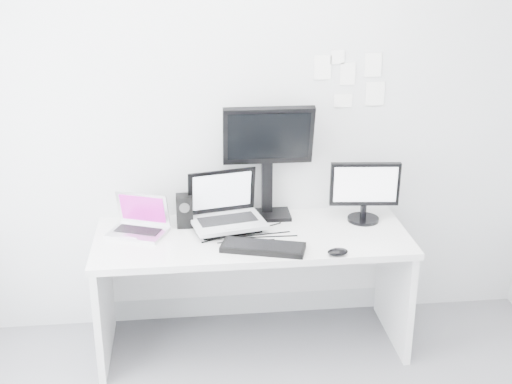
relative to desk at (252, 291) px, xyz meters
The scene contains 15 objects.
back_wall 1.05m from the desk, 90.00° to the left, with size 3.60×3.60×0.00m, color silver.
desk is the anchor object (origin of this frame).
macbook 0.82m from the desk, behind, with size 0.32×0.24×0.24m, color silver.
speaker 0.62m from the desk, 155.98° to the left, with size 0.10×0.10×0.19m, color black.
dell_laptop 0.56m from the desk, 146.10° to the left, with size 0.41×0.32×0.34m, color silver.
rear_monitor 0.78m from the desk, 65.09° to the left, with size 0.53×0.19×0.72m, color black.
samsung_monitor 0.89m from the desk, 11.13° to the left, with size 0.41×0.19×0.38m, color black.
keyboard 0.43m from the desk, 79.38° to the right, with size 0.46×0.16×0.03m, color black.
mouse 0.65m from the desk, 35.76° to the right, with size 0.11×0.07×0.04m, color black.
wall_note_0 1.38m from the desk, 37.40° to the left, with size 0.10×0.00×0.14m, color white.
wall_note_1 1.40m from the desk, 29.83° to the left, with size 0.09×0.00×0.13m, color white.
wall_note_2 1.51m from the desk, 24.64° to the left, with size 0.10×0.00×0.14m, color white.
wall_note_3 1.25m from the desk, 30.67° to the left, with size 0.11×0.00×0.08m, color white.
wall_note_4 1.38m from the desk, 24.02° to the left, with size 0.11×0.00×0.14m, color white.
wall_note_5 1.46m from the desk, 32.74° to the left, with size 0.08×0.00×0.08m, color white.
Camera 1 is at (-0.36, -2.28, 2.35)m, focal length 47.58 mm.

